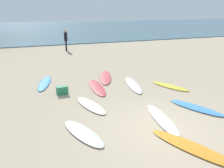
% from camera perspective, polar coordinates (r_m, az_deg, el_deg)
% --- Properties ---
extents(ground_plane, '(120.00, 120.00, 0.00)m').
position_cam_1_polar(ground_plane, '(7.44, 12.66, -10.91)').
color(ground_plane, tan).
extents(ocean_water, '(120.00, 40.00, 0.08)m').
position_cam_1_polar(ocean_water, '(43.65, -15.44, 13.26)').
color(ocean_water, '#426675').
rests_on(ocean_water, ground_plane).
extents(surfboard_0, '(0.73, 2.48, 0.07)m').
position_cam_1_polar(surfboard_0, '(10.76, -3.74, -0.83)').
color(surfboard_0, '#D2444D').
rests_on(surfboard_0, ground_plane).
extents(surfboard_1, '(1.40, 2.16, 0.08)m').
position_cam_1_polar(surfboard_1, '(9.16, 20.27, -5.56)').
color(surfboard_1, '#4B98E2').
rests_on(surfboard_1, ground_plane).
extents(surfboard_2, '(0.99, 2.60, 0.09)m').
position_cam_1_polar(surfboard_2, '(11.12, 5.31, -0.18)').
color(surfboard_2, white).
rests_on(surfboard_2, ground_plane).
extents(surfboard_3, '(1.20, 2.06, 0.07)m').
position_cam_1_polar(surfboard_3, '(7.04, -7.30, -12.05)').
color(surfboard_3, silver).
rests_on(surfboard_3, ground_plane).
extents(surfboard_4, '(1.59, 2.54, 0.07)m').
position_cam_1_polar(surfboard_4, '(6.72, 19.53, -14.74)').
color(surfboard_4, orange).
rests_on(surfboard_4, ground_plane).
extents(surfboard_5, '(1.29, 2.00, 0.07)m').
position_cam_1_polar(surfboard_5, '(11.25, 14.33, -0.53)').
color(surfboard_5, yellow).
rests_on(surfboard_5, ground_plane).
extents(surfboard_6, '(1.05, 2.06, 0.08)m').
position_cam_1_polar(surfboard_6, '(8.84, -5.35, -5.31)').
color(surfboard_6, '#F6DBC4').
rests_on(surfboard_6, ground_plane).
extents(surfboard_7, '(0.85, 2.42, 0.08)m').
position_cam_1_polar(surfboard_7, '(7.95, 12.41, -8.56)').
color(surfboard_7, silver).
rests_on(surfboard_7, ground_plane).
extents(surfboard_8, '(1.33, 2.65, 0.09)m').
position_cam_1_polar(surfboard_8, '(12.30, -1.61, 1.75)').
color(surfboard_8, '#DD4F51').
rests_on(surfboard_8, ground_plane).
extents(surfboard_9, '(1.07, 2.54, 0.08)m').
position_cam_1_polar(surfboard_9, '(11.84, -16.49, 0.27)').
color(surfboard_9, '#4495E5').
rests_on(surfboard_9, ground_plane).
extents(beachgoer_near, '(0.32, 0.34, 1.81)m').
position_cam_1_polar(beachgoer_near, '(20.51, -11.50, 10.97)').
color(beachgoer_near, black).
rests_on(beachgoer_near, ground_plane).
extents(beach_cooler, '(0.50, 0.35, 0.36)m').
position_cam_1_polar(beach_cooler, '(10.20, -12.39, -1.50)').
color(beach_cooler, '#287F51').
rests_on(beach_cooler, ground_plane).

